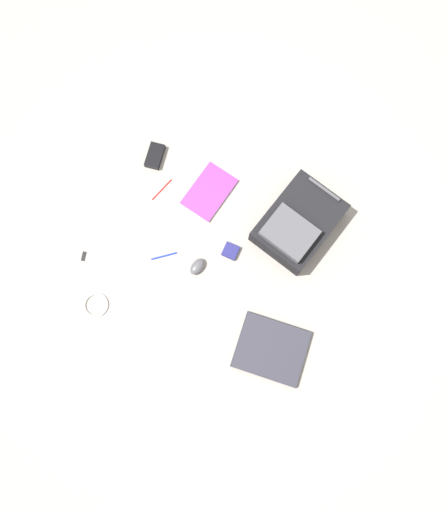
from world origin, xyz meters
The scene contains 11 objects.
ground_plane centered at (0.00, 0.00, 0.00)m, with size 4.15×4.15×0.00m, color gray.
backpack centered at (0.26, 0.34, 0.07)m, with size 0.34×0.45×0.18m.
laptop centered at (0.48, -0.25, 0.02)m, with size 0.39×0.36×0.03m.
book_comic centered at (-0.22, 0.26, 0.01)m, with size 0.19×0.28×0.01m.
computer_mouse centered at (-0.05, -0.10, 0.02)m, with size 0.06×0.09×0.04m, color #4C4C51.
cable_coil centered at (-0.37, -0.54, 0.01)m, with size 0.13×0.13×0.01m, color silver.
power_brick centered at (-0.56, 0.27, 0.02)m, with size 0.08×0.14×0.03m, color black.
pen_black centered at (-0.43, 0.14, 0.00)m, with size 0.01×0.01×0.15m, color red.
pen_blue centered at (-0.22, -0.15, 0.00)m, with size 0.01×0.01×0.13m, color #1933B2.
earbud_pouch centered at (0.05, 0.05, 0.01)m, with size 0.07×0.07×0.03m, color navy.
usb_stick centered at (-0.57, -0.37, 0.00)m, with size 0.02×0.05×0.01m, color black.
Camera 1 is at (0.29, -0.38, 2.37)m, focal length 33.33 mm.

